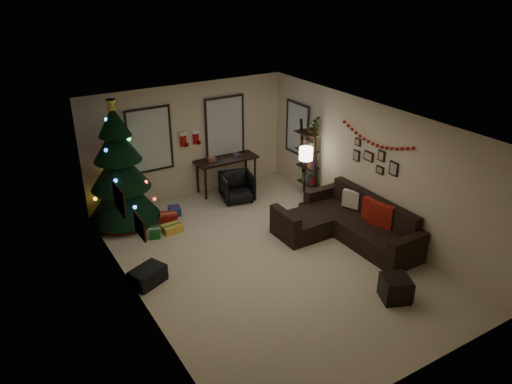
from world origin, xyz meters
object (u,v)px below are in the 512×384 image
bookshelf (308,161)px  sofa (347,225)px  christmas_tree (120,173)px  desk_chair (237,187)px  desk (226,162)px

bookshelf → sofa: bearing=-103.0°
sofa → bookshelf: 2.14m
sofa → bookshelf: (0.46, 1.99, 0.64)m
christmas_tree → desk_chair: (2.63, -0.29, -0.83)m
desk → desk_chair: size_ratio=2.26×
sofa → desk_chair: (-1.07, 2.71, 0.06)m
desk → desk_chair: bearing=-96.4°
desk → bookshelf: bookshelf is taller
christmas_tree → desk: 2.76m
sofa → desk_chair: bearing=111.6°
desk → bookshelf: 2.00m
desk_chair → bookshelf: bookshelf is taller
christmas_tree → desk_chair: bearing=-6.2°
sofa → desk_chair: 2.91m
christmas_tree → desk_chair: 2.77m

